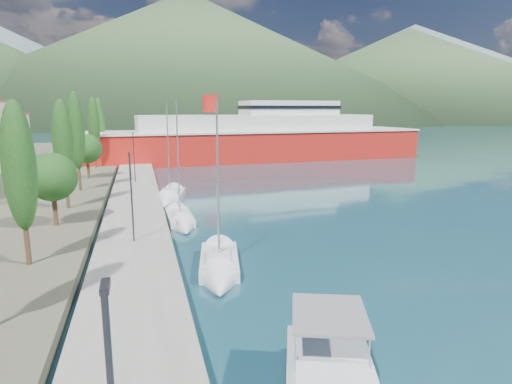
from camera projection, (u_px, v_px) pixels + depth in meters
name	position (u px, v px, depth m)	size (l,w,h in m)	color
ground	(166.00, 140.00, 133.26)	(1400.00, 1400.00, 0.00)	#194453
quay	(135.00, 205.00, 41.86)	(5.00, 88.00, 0.80)	gray
hills_far	(238.00, 62.00, 626.57)	(1480.00, 900.00, 180.00)	slate
hills_near	(256.00, 65.00, 388.32)	(1010.00, 520.00, 115.00)	#3A5833
tree_row	(74.00, 145.00, 44.90)	(3.79, 63.87, 10.96)	#47301E
lamp_posts	(132.00, 192.00, 29.35)	(0.15, 47.96, 6.06)	#2D2D33
sailboat_near	(219.00, 273.00, 24.73)	(3.63, 8.02, 11.11)	silver
sailboat_mid	(182.00, 223.00, 35.70)	(2.20, 7.88, 11.28)	silver
sailboat_far	(168.00, 200.00, 44.52)	(4.18, 8.21, 11.54)	silver
ferry	(258.00, 139.00, 82.41)	(65.37, 17.25, 12.85)	red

